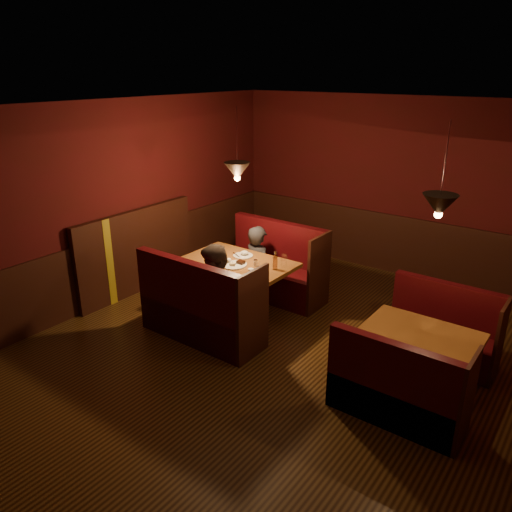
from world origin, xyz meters
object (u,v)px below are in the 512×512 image
Objects in this scene: main_table at (239,274)px; second_bench_near at (396,395)px; second_bench_far at (441,336)px; main_bench_near at (199,314)px; diner_b at (217,279)px; diner_a at (258,251)px; main_bench_far at (275,272)px; second_table at (421,346)px.

second_bench_near is (2.64, -0.89, -0.32)m from main_table.
second_bench_near is at bearing -18.65° from main_table.
second_bench_far is 1.42m from second_bench_near.
diner_b is (0.09, 0.26, 0.43)m from main_bench_near.
main_bench_near is at bearing -88.88° from main_table.
main_table is at bearing 117.54° from diner_a.
main_table is 2.80m from second_bench_near.
main_bench_far and main_bench_near have the same top height.
main_bench_far reaches higher than second_bench_far.
main_bench_near is 1.12× the size of diner_a.
second_bench_far is at bearing -165.75° from diner_a.
main_table is at bearing -91.12° from main_bench_far.
main_bench_near is 0.51m from diner_b.
second_bench_near is at bearing -14.54° from diner_b.
main_bench_near is 2.62m from second_bench_near.
main_bench_near is at bearing 179.23° from second_bench_near.
diner_a is (-0.14, -0.25, 0.38)m from main_bench_far.
main_bench_far is 1.12× the size of diner_a.
diner_b is at bearing -86.27° from main_bench_far.
second_bench_near is (0.03, -0.71, -0.20)m from second_table.
second_bench_near is (2.62, -0.04, -0.06)m from main_bench_near.
diner_b is (0.24, -1.21, 0.04)m from diner_a.
main_bench_near is at bearing -90.00° from main_bench_far.
diner_b is at bearing -155.98° from second_bench_far.
second_table is at bearing -21.81° from main_bench_far.
diner_a reaches higher than main_bench_far.
main_table is at bearing 91.12° from main_bench_near.
second_bench_near is 0.84× the size of diner_b.
diner_a is at bearing 101.60° from main_table.
diner_a reaches higher than main_table.
main_bench_near is (0.02, -0.86, -0.26)m from main_table.
main_bench_far is at bearing 90.00° from main_bench_near.
diner_a is (-2.76, 1.50, 0.45)m from second_bench_near.
diner_a is at bearing 95.52° from main_bench_near.
main_bench_far is (0.02, 0.86, -0.26)m from main_table.
diner_a is at bearing 93.13° from diner_b.
diner_b is (-2.50, -0.42, 0.29)m from second_table.
second_bench_far reaches higher than second_table.
main_table is 2.62m from second_table.
main_bench_near reaches higher than second_bench_near.
second_table is 0.74m from second_bench_far.
main_bench_near is 1.40× the size of second_table.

